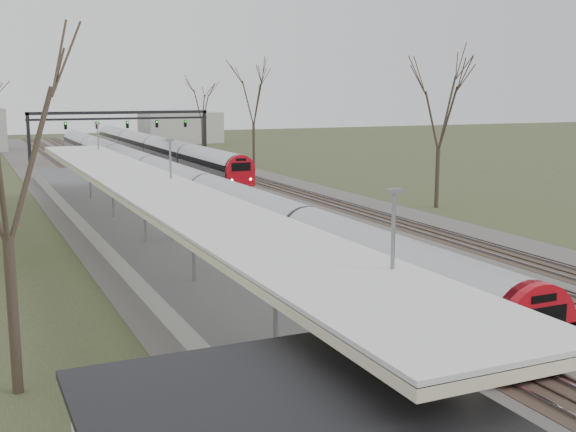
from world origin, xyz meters
name	(u,v)px	position (x,y,z in m)	size (l,w,h in m)	color
track_bed	(199,195)	(0.26, 55.00, 0.06)	(24.00, 160.00, 0.22)	#474442
platform	(131,240)	(-9.05, 37.50, 0.50)	(3.50, 69.00, 1.00)	#9E9B93
canopy	(149,186)	(-9.05, 32.99, 3.93)	(4.10, 50.00, 3.11)	slate
signal_gantry	(121,121)	(0.29, 84.99, 4.91)	(21.00, 0.59, 6.08)	black
tree_west_near	(1,132)	(-16.00, 20.00, 7.29)	(5.00, 5.00, 10.30)	#2D231C
tree_east_far	(440,106)	(14.00, 42.00, 7.29)	(5.00, 5.00, 10.30)	#2D231C
train_near	(152,174)	(-2.50, 59.23, 1.48)	(2.62, 90.21, 3.05)	#AEB0B8
train_far	(154,148)	(4.50, 86.46, 1.48)	(2.62, 60.21, 3.05)	#AEB0B8
passenger	(388,367)	(-8.20, 13.30, 1.93)	(0.68, 0.45, 1.87)	#2F475D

